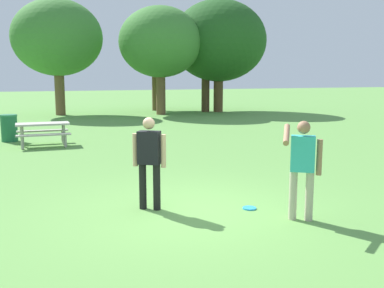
{
  "coord_description": "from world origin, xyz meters",
  "views": [
    {
      "loc": [
        -2.49,
        -7.09,
        2.37
      ],
      "look_at": [
        0.55,
        1.13,
        1.0
      ],
      "focal_mm": 41.66,
      "sensor_mm": 36.0,
      "label": 1
    }
  ],
  "objects_px": {
    "tree_back_left": "(206,44)",
    "tree_slender_mid": "(155,49)",
    "tree_far_right": "(160,42)",
    "picnic_table_near": "(43,129)",
    "tree_back_right": "(219,41)",
    "person_thrower": "(302,163)",
    "trash_can_further_along": "(9,128)",
    "person_catcher": "(149,157)",
    "tree_broad_center": "(57,38)",
    "frisbee": "(249,208)"
  },
  "relations": [
    {
      "from": "tree_back_left",
      "to": "tree_slender_mid",
      "type": "bearing_deg",
      "value": 142.8
    },
    {
      "from": "tree_far_right",
      "to": "picnic_table_near",
      "type": "bearing_deg",
      "value": -125.07
    },
    {
      "from": "tree_back_right",
      "to": "person_thrower",
      "type": "bearing_deg",
      "value": -110.0
    },
    {
      "from": "trash_can_further_along",
      "to": "tree_slender_mid",
      "type": "xyz_separation_m",
      "value": [
        8.68,
        11.56,
        3.55
      ]
    },
    {
      "from": "person_catcher",
      "to": "tree_far_right",
      "type": "distance_m",
      "value": 19.27
    },
    {
      "from": "trash_can_further_along",
      "to": "tree_broad_center",
      "type": "relative_size",
      "value": 0.14
    },
    {
      "from": "frisbee",
      "to": "tree_slender_mid",
      "type": "height_order",
      "value": "tree_slender_mid"
    },
    {
      "from": "frisbee",
      "to": "tree_far_right",
      "type": "bearing_deg",
      "value": 78.38
    },
    {
      "from": "tree_back_left",
      "to": "trash_can_further_along",
      "type": "bearing_deg",
      "value": -140.13
    },
    {
      "from": "frisbee",
      "to": "trash_can_further_along",
      "type": "bearing_deg",
      "value": 112.76
    },
    {
      "from": "person_thrower",
      "to": "tree_far_right",
      "type": "distance_m",
      "value": 20.17
    },
    {
      "from": "tree_back_left",
      "to": "person_catcher",
      "type": "bearing_deg",
      "value": -114.66
    },
    {
      "from": "person_thrower",
      "to": "frisbee",
      "type": "height_order",
      "value": "person_thrower"
    },
    {
      "from": "tree_broad_center",
      "to": "tree_far_right",
      "type": "relative_size",
      "value": 1.06
    },
    {
      "from": "person_catcher",
      "to": "trash_can_further_along",
      "type": "height_order",
      "value": "person_catcher"
    },
    {
      "from": "tree_back_left",
      "to": "tree_back_right",
      "type": "xyz_separation_m",
      "value": [
        0.77,
        -0.28,
        0.21
      ]
    },
    {
      "from": "picnic_table_near",
      "to": "trash_can_further_along",
      "type": "relative_size",
      "value": 1.77
    },
    {
      "from": "trash_can_further_along",
      "to": "person_thrower",
      "type": "bearing_deg",
      "value": -66.62
    },
    {
      "from": "tree_far_right",
      "to": "tree_back_left",
      "type": "bearing_deg",
      "value": 16.19
    },
    {
      "from": "tree_far_right",
      "to": "tree_broad_center",
      "type": "bearing_deg",
      "value": 163.6
    },
    {
      "from": "picnic_table_near",
      "to": "tree_back_left",
      "type": "xyz_separation_m",
      "value": [
        10.29,
        10.97,
        3.67
      ]
    },
    {
      "from": "person_catcher",
      "to": "tree_slender_mid",
      "type": "distance_m",
      "value": 22.24
    },
    {
      "from": "tree_back_right",
      "to": "picnic_table_near",
      "type": "bearing_deg",
      "value": -135.96
    },
    {
      "from": "person_thrower",
      "to": "picnic_table_near",
      "type": "distance_m",
      "value": 10.28
    },
    {
      "from": "tree_slender_mid",
      "to": "tree_back_left",
      "type": "distance_m",
      "value": 3.4
    },
    {
      "from": "trash_can_further_along",
      "to": "picnic_table_near",
      "type": "bearing_deg",
      "value": -53.04
    },
    {
      "from": "person_catcher",
      "to": "picnic_table_near",
      "type": "relative_size",
      "value": 0.96
    },
    {
      "from": "person_thrower",
      "to": "tree_far_right",
      "type": "height_order",
      "value": "tree_far_right"
    },
    {
      "from": "person_thrower",
      "to": "tree_broad_center",
      "type": "bearing_deg",
      "value": 96.18
    },
    {
      "from": "picnic_table_near",
      "to": "tree_far_right",
      "type": "xyz_separation_m",
      "value": [
        7.04,
        10.03,
        3.66
      ]
    },
    {
      "from": "tree_back_right",
      "to": "tree_slender_mid",
      "type": "bearing_deg",
      "value": 146.15
    },
    {
      "from": "frisbee",
      "to": "tree_back_left",
      "type": "relative_size",
      "value": 0.04
    },
    {
      "from": "person_catcher",
      "to": "frisbee",
      "type": "bearing_deg",
      "value": -19.86
    },
    {
      "from": "tree_slender_mid",
      "to": "person_catcher",
      "type": "bearing_deg",
      "value": -106.01
    },
    {
      "from": "tree_back_left",
      "to": "frisbee",
      "type": "bearing_deg",
      "value": -109.83
    },
    {
      "from": "tree_slender_mid",
      "to": "frisbee",
      "type": "bearing_deg",
      "value": -101.44
    },
    {
      "from": "person_catcher",
      "to": "tree_broad_center",
      "type": "distance_m",
      "value": 20.14
    },
    {
      "from": "person_catcher",
      "to": "picnic_table_near",
      "type": "distance_m",
      "value": 8.29
    },
    {
      "from": "person_thrower",
      "to": "picnic_table_near",
      "type": "height_order",
      "value": "person_thrower"
    },
    {
      "from": "tree_slender_mid",
      "to": "trash_can_further_along",
      "type": "bearing_deg",
      "value": -126.9
    },
    {
      "from": "tree_far_right",
      "to": "tree_back_left",
      "type": "height_order",
      "value": "tree_far_right"
    },
    {
      "from": "tree_back_left",
      "to": "tree_back_right",
      "type": "relative_size",
      "value": 0.84
    },
    {
      "from": "picnic_table_near",
      "to": "tree_broad_center",
      "type": "bearing_deg",
      "value": 83.3
    },
    {
      "from": "person_thrower",
      "to": "tree_back_right",
      "type": "distance_m",
      "value": 21.86
    },
    {
      "from": "picnic_table_near",
      "to": "tree_broad_center",
      "type": "distance_m",
      "value": 12.4
    },
    {
      "from": "person_catcher",
      "to": "tree_back_left",
      "type": "xyz_separation_m",
      "value": [
        8.78,
        19.11,
        3.29
      ]
    },
    {
      "from": "frisbee",
      "to": "trash_can_further_along",
      "type": "relative_size",
      "value": 0.26
    },
    {
      "from": "trash_can_further_along",
      "to": "tree_back_left",
      "type": "relative_size",
      "value": 0.16
    },
    {
      "from": "tree_back_right",
      "to": "tree_far_right",
      "type": "bearing_deg",
      "value": -170.59
    },
    {
      "from": "person_catcher",
      "to": "tree_broad_center",
      "type": "bearing_deg",
      "value": 90.4
    }
  ]
}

